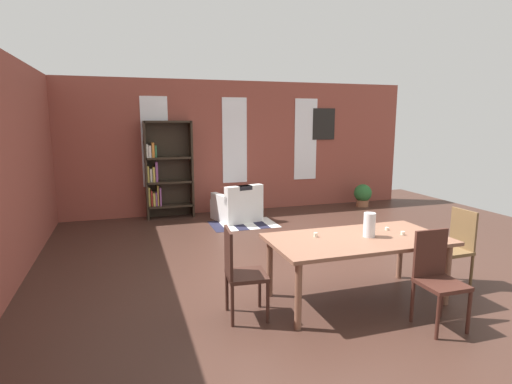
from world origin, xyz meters
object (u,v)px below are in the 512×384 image
at_px(dining_chair_near_right, 437,276).
at_px(armchair_white, 237,207).
at_px(potted_plant_by_shelf, 363,194).
at_px(vase_on_table, 369,225).
at_px(dining_chair_head_left, 240,270).
at_px(dining_chair_head_right, 455,245).
at_px(dining_table, 358,244).
at_px(bookshelf_tall, 165,170).

relative_size(dining_chair_near_right, armchair_white, 0.98).
distance_m(armchair_white, potted_plant_by_shelf, 3.20).
height_order(vase_on_table, dining_chair_head_left, vase_on_table).
bearing_deg(armchair_white, dining_chair_head_right, -67.78).
bearing_deg(potted_plant_by_shelf, dining_table, -123.08).
relative_size(bookshelf_tall, potted_plant_by_shelf, 3.81).
relative_size(dining_chair_near_right, potted_plant_by_shelf, 1.81).
xyz_separation_m(dining_chair_near_right, dining_chair_head_right, (0.92, 0.74, 0.00)).
bearing_deg(potted_plant_by_shelf, dining_chair_head_left, -133.85).
height_order(bookshelf_tall, potted_plant_by_shelf, bookshelf_tall).
xyz_separation_m(dining_chair_head_left, potted_plant_by_shelf, (4.25, 4.43, -0.23)).
height_order(dining_table, vase_on_table, vase_on_table).
bearing_deg(dining_table, vase_on_table, 0.00).
bearing_deg(dining_table, dining_chair_near_right, -58.70).
bearing_deg(potted_plant_by_shelf, vase_on_table, -121.79).
bearing_deg(potted_plant_by_shelf, bookshelf_tall, 176.14).
bearing_deg(dining_chair_head_right, bookshelf_tall, 122.24).
bearing_deg(dining_chair_near_right, armchair_white, 98.69).
bearing_deg(dining_chair_head_right, dining_table, -179.92).
height_order(dining_table, dining_chair_head_right, dining_chair_head_right).
relative_size(dining_table, armchair_white, 2.05).
bearing_deg(dining_chair_near_right, potted_plant_by_shelf, 64.71).
distance_m(bookshelf_tall, armchair_white, 1.67).
distance_m(dining_chair_head_left, bookshelf_tall, 4.76).
relative_size(dining_table, dining_chair_near_right, 2.09).
bearing_deg(vase_on_table, dining_chair_near_right, -67.41).
bearing_deg(armchair_white, dining_chair_head_left, -105.04).
distance_m(dining_chair_head_right, bookshelf_tall, 5.62).
bearing_deg(bookshelf_tall, dining_chair_near_right, -69.29).
bearing_deg(dining_chair_head_left, dining_table, -0.28).
height_order(bookshelf_tall, armchair_white, bookshelf_tall).
height_order(dining_chair_near_right, dining_chair_head_right, same).
distance_m(bookshelf_tall, potted_plant_by_shelf, 4.58).
bearing_deg(dining_chair_near_right, dining_chair_head_left, 157.75).
xyz_separation_m(dining_chair_head_right, armchair_white, (-1.65, 4.03, -0.23)).
bearing_deg(bookshelf_tall, vase_on_table, -69.58).
bearing_deg(dining_chair_head_right, dining_chair_near_right, -141.28).
distance_m(vase_on_table, potted_plant_by_shelf, 5.25).
distance_m(dining_chair_near_right, bookshelf_tall, 5.87).
relative_size(dining_chair_head_left, dining_chair_head_right, 1.00).
relative_size(dining_chair_near_right, dining_chair_head_right, 1.00).
xyz_separation_m(dining_table, dining_chair_near_right, (0.45, -0.73, -0.15)).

